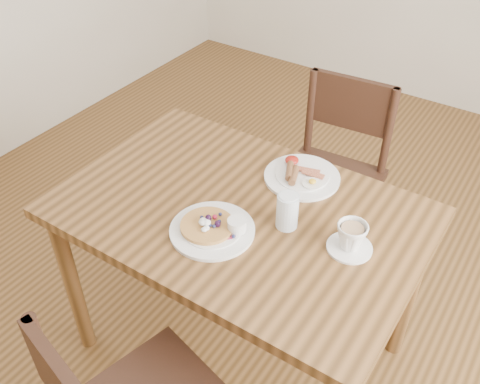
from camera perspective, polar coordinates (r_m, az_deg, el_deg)
The scene contains 7 objects.
ground at distance 2.33m, azimuth -0.00°, elevation -15.94°, with size 5.00×5.00×0.00m, color #503416.
dining_table at distance 1.84m, azimuth -0.00°, elevation -4.11°, with size 1.20×0.80×0.75m.
chair_far at distance 2.41m, azimuth 9.93°, elevation 2.34°, with size 0.45×0.45×0.88m.
pancake_plate at distance 1.68m, azimuth -2.84°, elevation -3.87°, with size 0.27×0.27×0.06m.
breakfast_plate at distance 1.91m, azimuth 6.52°, elevation 1.76°, with size 0.27×0.27×0.04m.
teacup_saucer at distance 1.64m, azimuth 11.76°, elevation -4.82°, with size 0.14×0.14×0.10m.
water_glass at distance 1.68m, azimuth 5.07°, elevation -2.05°, with size 0.07×0.07×0.12m, color silver.
Camera 1 is at (0.75, -1.12, 1.90)m, focal length 40.00 mm.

